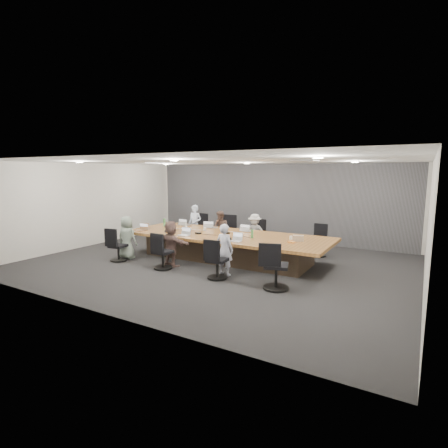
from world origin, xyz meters
The scene contains 39 objects.
floor centered at (0.00, 0.00, 0.00)m, with size 10.00×8.00×0.00m, color #262627.
ceiling centered at (0.00, 0.00, 2.80)m, with size 10.00×8.00×0.00m, color white.
wall_back centered at (0.00, 4.00, 1.40)m, with size 10.00×2.80×0.00m, color beige.
wall_front centered at (0.00, -4.00, 1.40)m, with size 10.00×2.80×0.00m, color beige.
wall_left centered at (-5.00, 0.00, 1.40)m, with size 8.00×2.80×0.00m, color beige.
wall_right centered at (5.00, 0.00, 1.40)m, with size 8.00×2.80×0.00m, color beige.
curtain centered at (0.00, 3.92, 1.40)m, with size 9.80×0.04×2.80m, color #58585D.
conference_table centered at (0.00, 0.50, 0.40)m, with size 6.00×2.20×0.74m.
chair_0 centered at (-2.02, 2.20, 0.42)m, with size 0.57×0.57×0.84m, color black, non-canonical shape.
chair_1 centered at (-0.97, 2.20, 0.44)m, with size 0.59×0.59×0.88m, color black, non-canonical shape.
chair_2 centered at (0.28, 2.20, 0.37)m, with size 0.50×0.50×0.75m, color black, non-canonical shape.
chair_3 centered at (2.22, 2.20, 0.37)m, with size 0.50×0.50×0.74m, color black, non-canonical shape.
chair_4 centered at (-2.54, -1.20, 0.36)m, with size 0.49×0.49×0.72m, color black, non-canonical shape.
chair_5 centered at (-0.91, -1.20, 0.38)m, with size 0.51×0.51×0.75m, color black, non-canonical shape.
chair_6 centered at (0.74, -1.20, 0.38)m, with size 0.51×0.51×0.75m, color black, non-canonical shape.
chair_7 centered at (2.23, -1.20, 0.44)m, with size 0.59×0.59×0.87m, color black, non-canonical shape.
person_0 centered at (-2.02, 1.85, 0.69)m, with size 0.50×0.33×1.37m, color silver.
laptop_0 centered at (-2.02, 1.30, 0.75)m, with size 0.33×0.23×0.02m, color #B2B2B7.
person_1 centered at (-0.97, 1.85, 0.61)m, with size 0.59×0.46×1.22m, color brown.
laptop_1 centered at (-0.97, 1.30, 0.75)m, with size 0.34×0.23×0.02m, color #B2B2B7.
person_2 centered at (0.28, 1.85, 0.60)m, with size 0.78×0.45×1.20m, color #A0A0A0.
laptop_2 centered at (0.28, 1.30, 0.75)m, with size 0.33×0.22×0.02m, color #B2B2B7.
person_4 centered at (-2.54, -0.85, 0.62)m, with size 0.61×0.40×1.25m, color gray.
laptop_4 centered at (-2.54, -0.30, 0.75)m, with size 0.31×0.22×0.02m, color #8C6647.
person_5 centered at (-0.91, -0.85, 0.61)m, with size 1.14×0.36×1.23m, color brown.
laptop_5 centered at (-0.91, -0.30, 0.75)m, with size 0.32×0.22×0.02m, color #B2B2B7.
person_6 centered at (0.74, -0.85, 0.64)m, with size 0.47×0.31×1.28m, color #B3B4C8.
laptop_6 centered at (0.74, -0.30, 0.75)m, with size 0.28×0.20×0.02m, color #B2B2B7.
bottle_green_left centered at (-2.48, 0.77, 0.87)m, with size 0.07×0.07×0.26m, color #458D44.
bottle_green_right centered at (0.90, 0.36, 0.86)m, with size 0.07×0.07×0.24m, color #458D44.
bottle_clear centered at (-1.32, 0.38, 0.86)m, with size 0.07×0.07×0.24m, color silver.
cup_white_far centered at (-0.85, 0.69, 0.79)m, with size 0.08×0.08×0.10m, color white.
cup_white_near centered at (1.88, 0.70, 0.79)m, with size 0.07×0.07×0.09m, color white.
mug_brown centered at (-2.65, 0.08, 0.79)m, with size 0.08×0.08×0.10m, color brown.
mic_left centered at (-0.74, 0.17, 0.76)m, with size 0.17×0.11×0.03m, color black.
mic_right centered at (-0.03, 0.64, 0.76)m, with size 0.16×0.10×0.03m, color black.
stapler centered at (0.47, -0.16, 0.77)m, with size 0.17×0.04×0.06m, color black.
canvas_bag centered at (2.12, 0.59, 0.81)m, with size 0.27×0.17×0.15m, color tan.
snack_packet centered at (2.04, 0.28, 0.76)m, with size 0.17×0.11×0.04m, color orange.
Camera 1 is at (4.91, -8.06, 2.53)m, focal length 28.00 mm.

